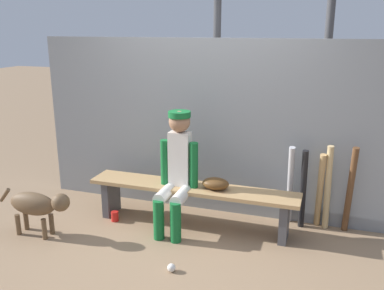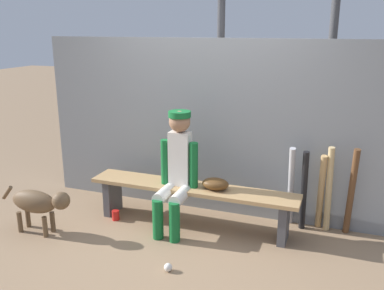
{
  "view_description": "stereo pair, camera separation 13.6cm",
  "coord_description": "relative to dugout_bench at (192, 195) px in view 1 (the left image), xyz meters",
  "views": [
    {
      "loc": [
        1.29,
        -3.88,
        2.07
      ],
      "look_at": [
        0.0,
        0.0,
        0.9
      ],
      "focal_mm": 39.0,
      "sensor_mm": 36.0,
      "label": 1
    },
    {
      "loc": [
        1.42,
        -3.84,
        2.07
      ],
      "look_at": [
        0.0,
        0.0,
        0.9
      ],
      "focal_mm": 39.0,
      "sensor_mm": 36.0,
      "label": 2
    }
  ],
  "objects": [
    {
      "name": "bat_wood_natural",
      "position": [
        1.36,
        0.36,
        0.12
      ],
      "size": [
        0.09,
        0.17,
        0.93
      ],
      "primitive_type": "cylinder",
      "rotation": [
        0.1,
        0.0,
        -0.18
      ],
      "color": "tan",
      "rests_on": "ground_plane"
    },
    {
      "name": "cup_on_bench",
      "position": [
        -0.07,
        0.07,
        0.16
      ],
      "size": [
        0.08,
        0.08,
        0.11
      ],
      "primitive_type": "cylinder",
      "color": "#1E47AD",
      "rests_on": "dugout_bench"
    },
    {
      "name": "ground_plane",
      "position": [
        0.0,
        0.0,
        -0.35
      ],
      "size": [
        30.0,
        30.0,
        0.0
      ],
      "primitive_type": "plane",
      "color": "#937556"
    },
    {
      "name": "baseball",
      "position": [
        0.11,
        -0.89,
        -0.31
      ],
      "size": [
        0.07,
        0.07,
        0.07
      ],
      "primitive_type": "sphere",
      "color": "white",
      "rests_on": "ground_plane"
    },
    {
      "name": "chainlink_fence",
      "position": [
        0.0,
        0.47,
        0.63
      ],
      "size": [
        3.96,
        0.03,
        1.96
      ],
      "primitive_type": "cube",
      "color": "gray",
      "rests_on": "ground_plane"
    },
    {
      "name": "dugout_bench",
      "position": [
        0.0,
        0.0,
        0.0
      ],
      "size": [
        2.24,
        0.36,
        0.45
      ],
      "color": "tan",
      "rests_on": "ground_plane"
    },
    {
      "name": "cup_on_ground",
      "position": [
        -0.84,
        -0.17,
        -0.29
      ],
      "size": [
        0.08,
        0.08,
        0.11
      ],
      "primitive_type": "cylinder",
      "color": "red",
      "rests_on": "ground_plane"
    },
    {
      "name": "bat_wood_tan",
      "position": [
        1.28,
        0.37,
        0.07
      ],
      "size": [
        0.08,
        0.22,
        0.85
      ],
      "primitive_type": "cylinder",
      "rotation": [
        0.19,
        0.0,
        0.06
      ],
      "color": "tan",
      "rests_on": "ground_plane"
    },
    {
      "name": "bat_aluminum_silver",
      "position": [
        0.98,
        0.35,
        0.1
      ],
      "size": [
        0.07,
        0.25,
        0.9
      ],
      "primitive_type": "cylinder",
      "rotation": [
        0.2,
        0.0,
        0.02
      ],
      "color": "#B7B7BC",
      "rests_on": "ground_plane"
    },
    {
      "name": "player_seated",
      "position": [
        -0.13,
        -0.1,
        0.32
      ],
      "size": [
        0.41,
        0.55,
        1.25
      ],
      "color": "silver",
      "rests_on": "ground_plane"
    },
    {
      "name": "baseball_glove",
      "position": [
        0.26,
        0.0,
        0.16
      ],
      "size": [
        0.28,
        0.2,
        0.12
      ],
      "primitive_type": "ellipsoid",
      "color": "#593819",
      "rests_on": "dugout_bench"
    },
    {
      "name": "dog",
      "position": [
        -1.42,
        -0.69,
        -0.01
      ],
      "size": [
        0.84,
        0.2,
        0.49
      ],
      "color": "brown",
      "rests_on": "ground_plane"
    },
    {
      "name": "bat_wood_dark",
      "position": [
        1.57,
        0.35,
        0.12
      ],
      "size": [
        0.09,
        0.2,
        0.94
      ],
      "primitive_type": "cylinder",
      "rotation": [
        0.14,
        0.0,
        0.16
      ],
      "color": "brown",
      "rests_on": "ground_plane"
    },
    {
      "name": "bat_aluminum_black",
      "position": [
        1.11,
        0.31,
        0.09
      ],
      "size": [
        0.07,
        0.14,
        0.87
      ],
      "primitive_type": "cylinder",
      "rotation": [
        0.09,
        0.0,
        -0.03
      ],
      "color": "black",
      "rests_on": "ground_plane"
    }
  ]
}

